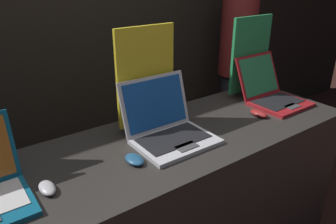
# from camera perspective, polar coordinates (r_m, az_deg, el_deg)

# --- Properties ---
(wall_back) EXTENTS (8.00, 0.05, 2.80)m
(wall_back) POSITION_cam_1_polar(r_m,az_deg,el_deg) (2.60, -17.24, 15.93)
(wall_back) COLOR black
(wall_back) RESTS_ON ground_plane
(display_counter) EXTENTS (2.12, 0.68, 0.93)m
(display_counter) POSITION_cam_1_polar(r_m,az_deg,el_deg) (1.90, 0.19, -17.14)
(display_counter) COLOR #282623
(display_counter) RESTS_ON ground_plane
(mouse_front) EXTENTS (0.06, 0.11, 0.03)m
(mouse_front) POSITION_cam_1_polar(r_m,az_deg,el_deg) (1.35, -20.32, -12.29)
(mouse_front) COLOR #B2B2B7
(mouse_front) RESTS_ON display_counter
(laptop_middle) EXTENTS (0.38, 0.36, 0.29)m
(laptop_middle) POSITION_cam_1_polar(r_m,az_deg,el_deg) (1.62, 0.02, -2.46)
(laptop_middle) COLOR #B7B7BC
(laptop_middle) RESTS_ON display_counter
(mouse_middle) EXTENTS (0.07, 0.11, 0.03)m
(mouse_middle) POSITION_cam_1_polar(r_m,az_deg,el_deg) (1.45, -5.86, -8.22)
(mouse_middle) COLOR navy
(mouse_middle) RESTS_ON display_counter
(promo_stand_middle) EXTENTS (0.33, 0.07, 0.53)m
(promo_stand_middle) POSITION_cam_1_polar(r_m,az_deg,el_deg) (1.69, -3.74, 5.57)
(promo_stand_middle) COLOR black
(promo_stand_middle) RESTS_ON display_counter
(laptop_back) EXTENTS (0.34, 0.39, 0.27)m
(laptop_back) POSITION_cam_1_polar(r_m,az_deg,el_deg) (2.17, 17.59, 3.28)
(laptop_back) COLOR maroon
(laptop_back) RESTS_ON display_counter
(mouse_back) EXTENTS (0.06, 0.11, 0.03)m
(mouse_back) POSITION_cam_1_polar(r_m,az_deg,el_deg) (1.95, 15.55, -0.23)
(mouse_back) COLOR maroon
(mouse_back) RESTS_ON display_counter
(promo_stand_back) EXTENTS (0.34, 0.07, 0.51)m
(promo_stand_back) POSITION_cam_1_polar(r_m,az_deg,el_deg) (2.23, 14.09, 9.15)
(promo_stand_back) COLOR black
(promo_stand_back) RESTS_ON display_counter
(person_bystander) EXTENTS (0.32, 0.32, 1.67)m
(person_bystander) POSITION_cam_1_polar(r_m,az_deg,el_deg) (3.13, 11.69, 7.74)
(person_bystander) COLOR #282833
(person_bystander) RESTS_ON ground_plane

